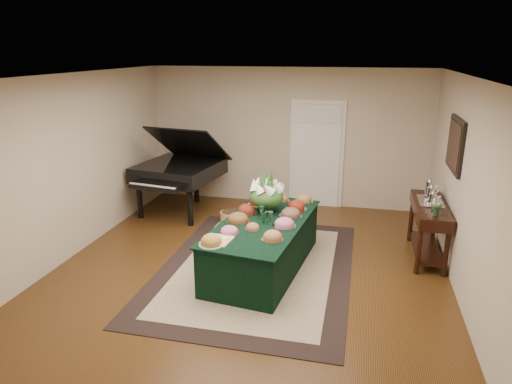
% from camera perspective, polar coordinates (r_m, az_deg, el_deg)
% --- Properties ---
extents(ground, '(6.00, 6.00, 0.00)m').
position_cam_1_polar(ground, '(6.72, -0.59, -9.33)').
color(ground, black).
rests_on(ground, ground).
extents(area_rug, '(2.68, 3.75, 0.01)m').
position_cam_1_polar(area_rug, '(6.68, 0.01, -9.45)').
color(area_rug, black).
rests_on(area_rug, ground).
extents(kitchen_doorway, '(1.05, 0.07, 2.10)m').
position_cam_1_polar(kitchen_doorway, '(9.06, 7.59, 4.54)').
color(kitchen_doorway, silver).
rests_on(kitchen_doorway, ground).
extents(buffet_table, '(1.37, 2.43, 0.72)m').
position_cam_1_polar(buffet_table, '(6.53, 0.92, -6.63)').
color(buffet_table, black).
rests_on(buffet_table, ground).
extents(food_platters, '(1.20, 2.22, 0.14)m').
position_cam_1_polar(food_platters, '(6.52, 1.10, -2.82)').
color(food_platters, silver).
rests_on(food_platters, buffet_table).
extents(cutting_board, '(0.38, 0.38, 0.10)m').
position_cam_1_polar(cutting_board, '(5.79, -4.79, -5.74)').
color(cutting_board, tan).
rests_on(cutting_board, buffet_table).
extents(green_goblets, '(0.24, 0.28, 0.18)m').
position_cam_1_polar(green_goblets, '(6.34, 1.12, -3.01)').
color(green_goblets, '#153623').
rests_on(green_goblets, buffet_table).
extents(floral_centerpiece, '(0.53, 0.53, 0.53)m').
position_cam_1_polar(floral_centerpiece, '(6.67, 1.34, 0.03)').
color(floral_centerpiece, '#153623').
rests_on(floral_centerpiece, buffet_table).
extents(grand_piano, '(1.66, 1.81, 1.69)m').
position_cam_1_polar(grand_piano, '(8.74, -9.55, 2.75)').
color(grand_piano, black).
rests_on(grand_piano, ground).
extents(wicker_basket, '(0.35, 0.35, 0.22)m').
position_cam_1_polar(wicker_basket, '(8.27, -3.30, -3.23)').
color(wicker_basket, '#A97544').
rests_on(wicker_basket, ground).
extents(mahogany_sideboard, '(0.45, 1.41, 0.85)m').
position_cam_1_polar(mahogany_sideboard, '(7.23, 20.86, -2.82)').
color(mahogany_sideboard, black).
rests_on(mahogany_sideboard, ground).
extents(tea_service, '(0.34, 0.74, 0.30)m').
position_cam_1_polar(tea_service, '(7.20, 21.06, -0.36)').
color(tea_service, silver).
rests_on(tea_service, mahogany_sideboard).
extents(pink_bouquet, '(0.16, 0.16, 0.21)m').
position_cam_1_polar(pink_bouquet, '(6.68, 21.65, -1.58)').
color(pink_bouquet, '#153623').
rests_on(pink_bouquet, mahogany_sideboard).
extents(wall_painting, '(0.05, 0.95, 0.75)m').
position_cam_1_polar(wall_painting, '(6.99, 23.63, 5.46)').
color(wall_painting, black).
rests_on(wall_painting, ground).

